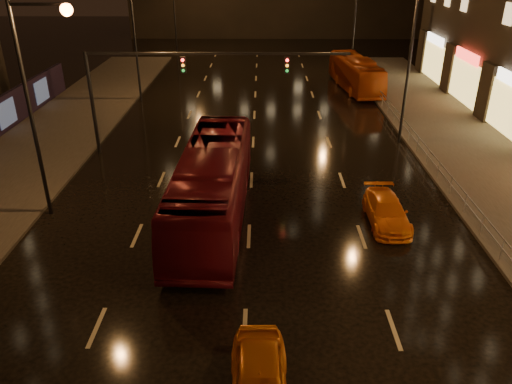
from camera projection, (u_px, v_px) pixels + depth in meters
ground at (253, 153)px, 31.14m from camera, size 140.00×140.00×0.00m
sidewalk_left at (0, 185)px, 26.74m from camera, size 7.00×70.00×0.15m
sidewalk_right at (505, 187)px, 26.48m from camera, size 7.00×70.00×0.15m
traffic_signal at (166, 77)px, 29.11m from camera, size 15.31×0.32×6.20m
railing_right at (428, 152)px, 28.85m from camera, size 0.05×56.00×1.00m
bus_red at (213, 184)px, 23.04m from camera, size 3.25×12.32×3.41m
bus_curb at (356, 73)px, 44.77m from camera, size 3.55×10.44×2.85m
taxi_near at (259, 383)px, 13.75m from camera, size 1.75×4.18×1.41m
taxi_far at (387, 211)px, 22.96m from camera, size 1.69×4.16×1.21m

